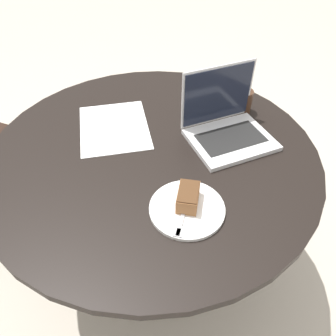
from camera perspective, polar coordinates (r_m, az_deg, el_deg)
ground_plane at (r=1.81m, az=-1.91°, el=-15.52°), size 12.00×12.00×0.00m
dining_table at (r=1.33m, az=-2.51°, el=-1.89°), size 1.22×1.22×0.77m
paper_document at (r=1.34m, az=-9.37°, el=7.05°), size 0.34×0.27×0.00m
plate at (r=1.01m, az=3.32°, el=-7.09°), size 0.23×0.23×0.01m
cake_slice at (r=1.00m, az=3.52°, el=-5.05°), size 0.11×0.09×0.06m
fork at (r=0.98m, az=2.46°, el=-8.71°), size 0.16×0.09×0.00m
coffee_glass at (r=1.43m, az=12.87°, el=11.25°), size 0.08×0.08×0.10m
laptop at (r=1.27m, az=10.24°, el=6.98°), size 0.31×0.35×0.25m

